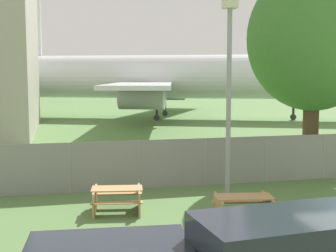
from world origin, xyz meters
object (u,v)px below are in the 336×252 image
Objects in this scene: airplane at (174,77)px; picnic_bench_open_grass at (244,206)px; tree_far_right at (314,39)px; picnic_bench_near_cabin at (117,197)px.

airplane is 32.68m from picnic_bench_open_grass.
tree_far_right is at bearing -69.34° from airplane.
airplane is 22.31× the size of picnic_bench_open_grass.
picnic_bench_near_cabin is 0.95× the size of picnic_bench_open_grass.
picnic_bench_open_grass is (-5.87, -31.95, -3.54)m from airplane.
airplane is 31.74m from picnic_bench_near_cabin.
picnic_bench_near_cabin is 10.86m from tree_far_right.
airplane is at bearing 88.77° from tree_far_right.
airplane reaches higher than picnic_bench_open_grass.
picnic_bench_near_cabin is at bearing -156.96° from tree_far_right.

